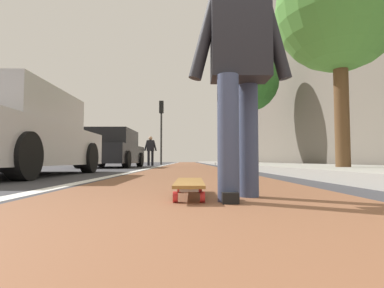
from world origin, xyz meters
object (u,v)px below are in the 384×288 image
Objects in this scene: parked_car_near at (13,135)px; pedestrian_distant at (150,149)px; traffic_light at (161,121)px; street_tree_near at (339,10)px; skater_person at (239,63)px; street_tree_mid at (248,81)px; skateboard at (189,184)px; parked_car_mid at (113,150)px.

pedestrian_distant is (10.35, -1.14, 0.15)m from parked_car_near.
traffic_light is (14.55, -1.33, 2.18)m from parked_car_near.
parked_car_near is 2.80× the size of pedestrian_distant.
street_tree_near is (-14.28, -4.55, 0.22)m from traffic_light.
pedestrian_distant is at bearing -6.26° from parked_car_near.
street_tree_near is (3.48, -2.52, 2.18)m from skater_person.
skater_person is 13.75m from pedestrian_distant.
traffic_light is 7.40m from street_tree_mid.
skateboard is 12.84m from street_tree_mid.
parked_car_near is at bearing 173.74° from pedestrian_distant.
pedestrian_distant is at bearing 9.34° from skater_person.
traffic_light is at bearing 17.68° from street_tree_near.
skater_person is at bearing 168.19° from street_tree_mid.
street_tree_near is at bearing -180.00° from street_tree_mid.
skateboard is 0.51× the size of skater_person.
street_tree_mid is 5.89m from pedestrian_distant.
street_tree_mid is at bearing -141.49° from traffic_light.
traffic_light is 14.99m from street_tree_near.
parked_car_near is 10.42m from pedestrian_distant.
parked_car_mid is (9.78, 2.94, 0.61)m from skateboard.
skater_person is 1.08× the size of pedestrian_distant.
pedestrian_distant is (13.42, 1.88, 0.77)m from skateboard.
street_tree_near is 0.79× the size of street_tree_mid.
parked_car_mid reaches higher than skateboard.
traffic_light reaches higher than skater_person.
traffic_light is at bearing 6.53° from skater_person.
parked_car_mid is at bearing 163.81° from pedestrian_distant.
traffic_light reaches higher than skateboard.
street_tree_near reaches higher than parked_car_near.
pedestrian_distant is (-4.20, 0.20, -2.03)m from traffic_light.
parked_car_mid is 7.01m from street_tree_mid.
parked_car_mid is at bearing 42.02° from street_tree_near.
street_tree_mid is at bearing -69.97° from parked_car_mid.
parked_car_near is 0.78× the size of street_tree_mid.
skateboard is at bearing -135.40° from parked_car_near.
traffic_light reaches higher than pedestrian_distant.
street_tree_mid reaches higher than skateboard.
skateboard is 4.34m from parked_car_near.
street_tree_mid is (8.56, 0.00, 0.89)m from street_tree_near.
skater_person is at bearing -173.47° from traffic_light.
traffic_light is at bearing -5.23° from parked_car_near.
traffic_light is at bearing 5.48° from skateboard.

